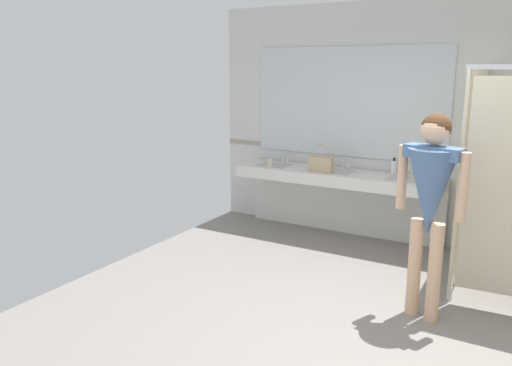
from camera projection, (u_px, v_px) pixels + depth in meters
ground_plane at (378, 348)px, 3.91m from camera, size 5.96×5.61×0.10m
wall_back at (452, 126)px, 5.75m from camera, size 5.96×0.12×2.85m
wall_back_tile_band at (448, 159)px, 5.78m from camera, size 5.96×0.01×0.06m
vanity_counter at (339, 187)px, 6.28m from camera, size 2.55×0.59×0.95m
mirror_panel at (348, 102)px, 6.23m from camera, size 2.45×0.02×1.34m
person_standing at (431, 191)px, 4.06m from camera, size 0.58×0.49×1.73m
handbag at (321, 163)px, 6.08m from camera, size 0.29×0.10×0.34m
soap_dispenser at (394, 167)px, 5.97m from camera, size 0.07×0.07×0.20m
paper_cup at (270, 163)px, 6.46m from camera, size 0.07×0.07×0.10m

